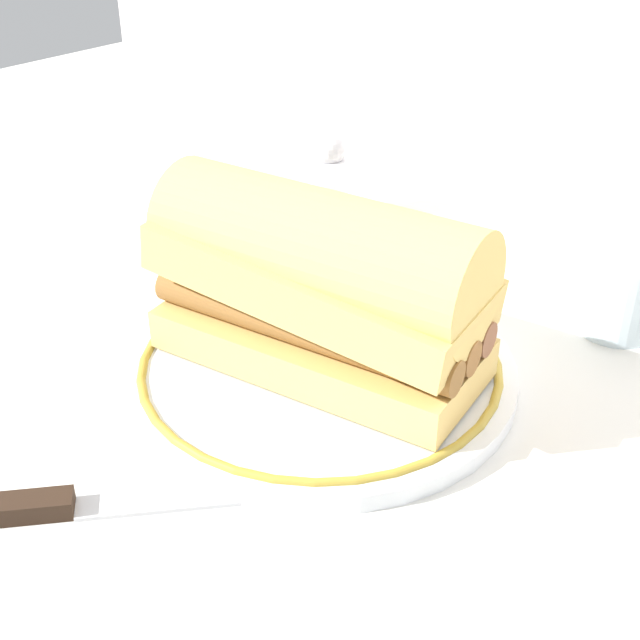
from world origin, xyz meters
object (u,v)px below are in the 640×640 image
object	(u,v)px
plate	(320,369)
drinking_glass	(624,281)
sausage_sandwich	(320,282)
salt_shaker	(329,175)
butter_knife	(84,504)

from	to	relation	value
plate	drinking_glass	size ratio (longest dim) A/B	2.92
plate	sausage_sandwich	bearing A→B (deg)	-14.04
salt_shaker	butter_knife	size ratio (longest dim) A/B	0.60
drinking_glass	plate	bearing A→B (deg)	-117.08
sausage_sandwich	drinking_glass	size ratio (longest dim) A/B	2.57
drinking_glass	salt_shaker	size ratio (longest dim) A/B	1.11
plate	drinking_glass	world-z (taller)	drinking_glass
sausage_sandwich	drinking_glass	world-z (taller)	sausage_sandwich
plate	butter_knife	bearing A→B (deg)	-89.77
drinking_glass	salt_shaker	xyz separation A→B (m)	(-0.27, -0.02, 0.00)
plate	butter_knife	world-z (taller)	plate
sausage_sandwich	butter_knife	size ratio (longest dim) A/B	1.73
sausage_sandwich	plate	bearing A→B (deg)	150.95
salt_shaker	sausage_sandwich	bearing A→B (deg)	-45.27
sausage_sandwich	butter_knife	bearing A→B (deg)	-104.79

